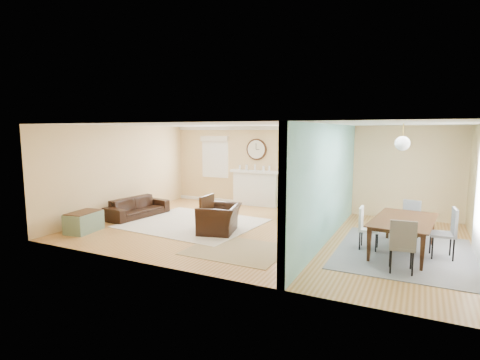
# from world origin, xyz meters

# --- Properties ---
(floor) EXTENTS (9.00, 9.00, 0.00)m
(floor) POSITION_xyz_m (0.00, 0.00, 0.00)
(floor) COLOR #9F6529
(floor) RESTS_ON ground
(wall_back) EXTENTS (9.00, 0.02, 2.60)m
(wall_back) POSITION_xyz_m (0.00, 3.00, 1.30)
(wall_back) COLOR tan
(wall_back) RESTS_ON ground
(wall_front) EXTENTS (9.00, 0.02, 2.60)m
(wall_front) POSITION_xyz_m (0.00, -3.00, 1.30)
(wall_front) COLOR tan
(wall_front) RESTS_ON ground
(wall_left) EXTENTS (0.02, 6.00, 2.60)m
(wall_left) POSITION_xyz_m (-4.50, 0.00, 1.30)
(wall_left) COLOR tan
(wall_left) RESTS_ON ground
(ceiling) EXTENTS (9.00, 6.00, 0.02)m
(ceiling) POSITION_xyz_m (0.00, 0.00, 2.60)
(ceiling) COLOR white
(ceiling) RESTS_ON wall_back
(partition) EXTENTS (0.17, 6.00, 2.60)m
(partition) POSITION_xyz_m (1.51, 0.28, 1.36)
(partition) COLOR tan
(partition) RESTS_ON ground
(fireplace) EXTENTS (1.70, 0.30, 1.17)m
(fireplace) POSITION_xyz_m (-1.50, 2.88, 0.60)
(fireplace) COLOR white
(fireplace) RESTS_ON ground
(wall_clock) EXTENTS (0.70, 0.07, 0.70)m
(wall_clock) POSITION_xyz_m (-1.50, 2.97, 1.85)
(wall_clock) COLOR #472614
(wall_clock) RESTS_ON wall_back
(window_left) EXTENTS (1.05, 0.13, 1.42)m
(window_left) POSITION_xyz_m (-3.05, 2.95, 1.66)
(window_left) COLOR white
(window_left) RESTS_ON wall_back
(window_right) EXTENTS (1.05, 0.13, 1.42)m
(window_right) POSITION_xyz_m (0.05, 2.95, 1.66)
(window_right) COLOR white
(window_right) RESTS_ON wall_back
(pendant) EXTENTS (0.30, 0.30, 0.55)m
(pendant) POSITION_xyz_m (3.00, 0.00, 2.20)
(pendant) COLOR gold
(pendant) RESTS_ON ceiling
(rug_cream) EXTENTS (3.51, 3.10, 0.02)m
(rug_cream) POSITION_xyz_m (-2.01, -0.06, 0.01)
(rug_cream) COLOR beige
(rug_cream) RESTS_ON floor
(rug_jute) EXTENTS (1.97, 1.62, 0.01)m
(rug_jute) POSITION_xyz_m (0.03, -1.54, 0.01)
(rug_jute) COLOR tan
(rug_jute) RESTS_ON floor
(rug_grey) EXTENTS (2.56, 3.20, 0.01)m
(rug_grey) POSITION_xyz_m (3.15, -0.24, 0.01)
(rug_grey) COLOR slate
(rug_grey) RESTS_ON floor
(sofa) EXTENTS (0.95, 1.96, 0.55)m
(sofa) POSITION_xyz_m (-3.89, -0.07, 0.28)
(sofa) COLOR black
(sofa) RESTS_ON floor
(eames_chair) EXTENTS (1.14, 1.24, 0.68)m
(eames_chair) POSITION_xyz_m (-0.95, -0.53, 0.34)
(eames_chair) COLOR black
(eames_chair) RESTS_ON floor
(green_chair) EXTENTS (1.13, 1.13, 0.74)m
(green_chair) POSITION_xyz_m (0.16, 2.09, 0.37)
(green_chair) COLOR #068351
(green_chair) RESTS_ON floor
(trunk) EXTENTS (0.64, 0.93, 0.50)m
(trunk) POSITION_xyz_m (-3.97, -1.91, 0.25)
(trunk) COLOR slate
(trunk) RESTS_ON floor
(credenza) EXTENTS (0.48, 1.40, 0.80)m
(credenza) POSITION_xyz_m (1.11, 1.71, 0.40)
(credenza) COLOR #A36D36
(credenza) RESTS_ON floor
(tv) EXTENTS (0.20, 1.08, 0.62)m
(tv) POSITION_xyz_m (1.09, 1.71, 1.11)
(tv) COLOR black
(tv) RESTS_ON credenza
(garden_stool) EXTENTS (0.36, 0.36, 0.53)m
(garden_stool) POSITION_xyz_m (1.16, 0.48, 0.26)
(garden_stool) COLOR white
(garden_stool) RESTS_ON floor
(potted_plant) EXTENTS (0.54, 0.56, 0.47)m
(potted_plant) POSITION_xyz_m (1.16, 0.48, 0.76)
(potted_plant) COLOR #337F33
(potted_plant) RESTS_ON garden_stool
(dining_table) EXTENTS (1.31, 2.09, 0.70)m
(dining_table) POSITION_xyz_m (3.15, -0.24, 0.35)
(dining_table) COLOR #472614
(dining_table) RESTS_ON floor
(dining_chair_n) EXTENTS (0.47, 0.47, 0.87)m
(dining_chair_n) POSITION_xyz_m (3.19, 0.91, 0.51)
(dining_chair_n) COLOR slate
(dining_chair_n) RESTS_ON floor
(dining_chair_s) EXTENTS (0.46, 0.46, 0.96)m
(dining_chair_s) POSITION_xyz_m (3.14, -1.37, 0.56)
(dining_chair_s) COLOR slate
(dining_chair_s) RESTS_ON floor
(dining_chair_w) EXTENTS (0.40, 0.40, 0.89)m
(dining_chair_w) POSITION_xyz_m (2.47, -0.29, 0.52)
(dining_chair_w) COLOR white
(dining_chair_w) RESTS_ON floor
(dining_chair_e) EXTENTS (0.48, 0.48, 0.99)m
(dining_chair_e) POSITION_xyz_m (3.81, -0.23, 0.59)
(dining_chair_e) COLOR slate
(dining_chair_e) RESTS_ON floor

